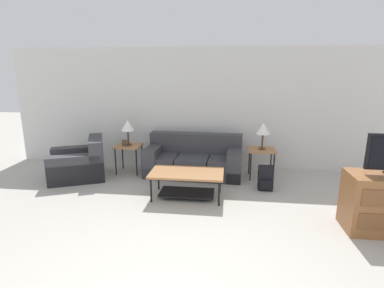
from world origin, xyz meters
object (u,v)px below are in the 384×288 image
object	(u,v)px
side_table_left	(129,148)
table_lamp_left	(128,126)
armchair	(80,164)
side_table_right	(262,152)
coffee_table	(187,179)
couch	(194,160)
table_lamp_right	(263,129)
backpack	(266,178)

from	to	relation	value
side_table_left	table_lamp_left	distance (m)	0.47
armchair	side_table_right	size ratio (longest dim) A/B	2.21
armchair	coffee_table	xyz separation A→B (m)	(2.28, -0.71, 0.05)
couch	table_lamp_right	distance (m)	1.53
coffee_table	side_table_right	distance (m)	1.77
coffee_table	table_lamp_left	distance (m)	1.91
coffee_table	table_lamp_right	distance (m)	1.88
armchair	side_table_right	bearing A→B (deg)	6.64
armchair	side_table_left	world-z (taller)	armchair
side_table_left	backpack	bearing A→B (deg)	-12.91
table_lamp_right	backpack	bearing A→B (deg)	-88.02
coffee_table	backpack	size ratio (longest dim) A/B	2.79
coffee_table	side_table_left	xyz separation A→B (m)	(-1.39, 1.13, 0.20)
side_table_left	backpack	world-z (taller)	side_table_left
armchair	backpack	bearing A→B (deg)	-3.29
armchair	coffee_table	bearing A→B (deg)	-17.33
table_lamp_left	backpack	size ratio (longest dim) A/B	1.20
couch	table_lamp_left	xyz separation A→B (m)	(-1.37, -0.04, 0.70)
coffee_table	backpack	bearing A→B (deg)	20.12
side_table_right	table_lamp_right	xyz separation A→B (m)	(-0.00, -0.00, 0.47)
side_table_left	table_lamp_left	world-z (taller)	table_lamp_left
side_table_left	couch	bearing A→B (deg)	1.72
side_table_right	table_lamp_right	distance (m)	0.47
coffee_table	backpack	xyz separation A→B (m)	(1.37, 0.50, -0.12)
backpack	table_lamp_right	bearing A→B (deg)	91.98
couch	coffee_table	bearing A→B (deg)	-89.13
couch	table_lamp_left	distance (m)	1.54
couch	side_table_right	xyz separation A→B (m)	(1.36, -0.04, 0.23)
couch	armchair	size ratio (longest dim) A/B	1.50
table_lamp_right	backpack	size ratio (longest dim) A/B	1.20
coffee_table	table_lamp_right	xyz separation A→B (m)	(1.35, 1.13, 0.66)
coffee_table	side_table_right	world-z (taller)	side_table_right
armchair	coffee_table	size ratio (longest dim) A/B	1.07
side_table_right	couch	bearing A→B (deg)	178.27
side_table_right	backpack	xyz separation A→B (m)	(0.02, -0.63, -0.32)
coffee_table	side_table_left	distance (m)	1.80
side_table_left	table_lamp_right	world-z (taller)	table_lamp_right
armchair	coffee_table	world-z (taller)	armchair
side_table_right	coffee_table	bearing A→B (deg)	-139.93
table_lamp_right	table_lamp_left	bearing A→B (deg)	180.00
armchair	side_table_left	bearing A→B (deg)	25.36
side_table_right	armchair	bearing A→B (deg)	-173.36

